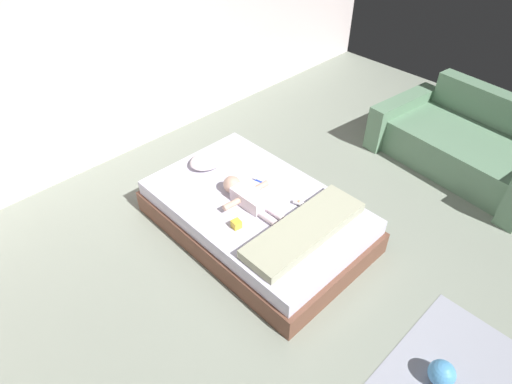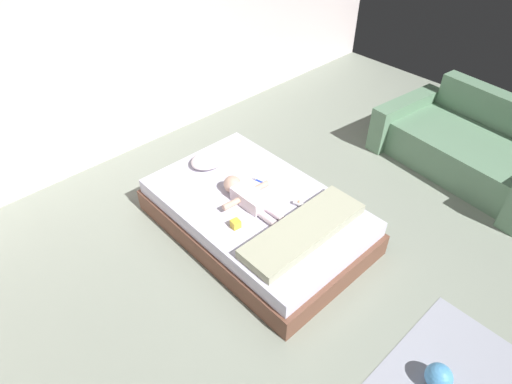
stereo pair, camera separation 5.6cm
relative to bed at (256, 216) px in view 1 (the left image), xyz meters
The scene contains 11 objects.
ground_plane 0.97m from the bed, 83.63° to the right, with size 8.00×8.00×0.00m, color gray.
wall_behind_bed 2.35m from the bed, 87.07° to the left, with size 8.00×0.12×2.62m, color silver.
bed is the anchor object (origin of this frame).
pillow 0.77m from the bed, 85.94° to the left, with size 0.41×0.30×0.10m.
baby 0.27m from the bed, 141.76° to the left, with size 0.52×0.67×0.16m.
toothbrush 0.33m from the bed, 37.87° to the left, with size 0.05×0.16×0.02m.
couch 2.58m from the bed, 19.82° to the right, with size 1.31×1.96×0.76m.
toy_ball 1.96m from the bed, 93.53° to the right, with size 0.19×0.19×0.19m, color #4B95D1.
blanket 0.62m from the bed, 90.00° to the right, with size 1.17×0.37×0.09m.
toy_block 0.44m from the bed, 159.73° to the right, with size 0.08×0.08×0.07m.
baby_bottle 0.44m from the bed, 53.11° to the right, with size 0.07×0.11×0.07m.
Camera 1 is at (-2.17, -1.19, 2.97)m, focal length 30.63 mm.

